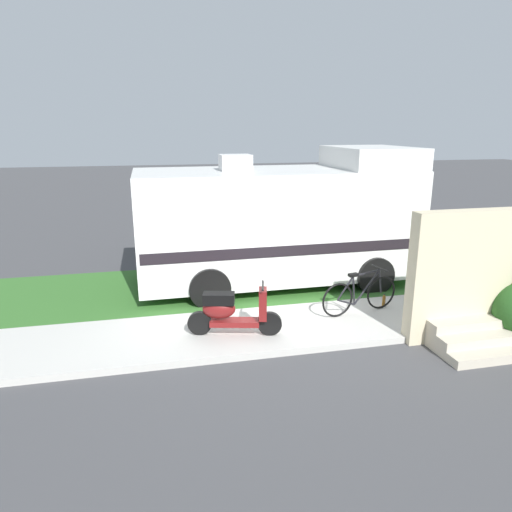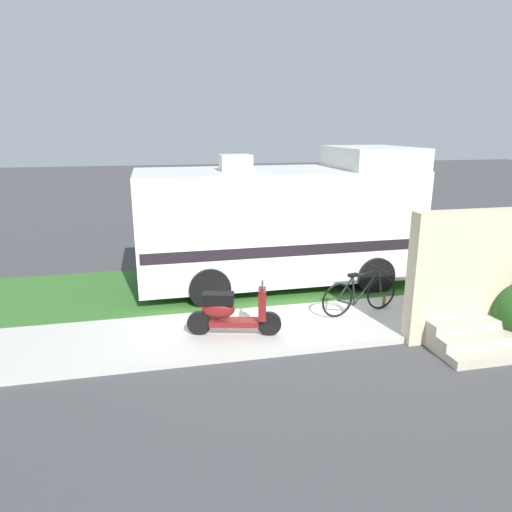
{
  "view_description": "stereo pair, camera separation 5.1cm",
  "coord_description": "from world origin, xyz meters",
  "px_view_note": "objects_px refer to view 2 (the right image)",
  "views": [
    {
      "loc": [
        -1.71,
        -9.07,
        3.79
      ],
      "look_at": [
        0.4,
        0.3,
        1.1
      ],
      "focal_mm": 32.5,
      "sensor_mm": 36.0,
      "label": 1
    },
    {
      "loc": [
        -1.66,
        -9.08,
        3.79
      ],
      "look_at": [
        0.4,
        0.3,
        1.1
      ],
      "focal_mm": 32.5,
      "sensor_mm": 36.0,
      "label": 2
    }
  ],
  "objects_px": {
    "motorhome_rv": "(281,221)",
    "scooter": "(230,311)",
    "bottle_green": "(384,301)",
    "bicycle": "(360,295)",
    "pickup_truck_near": "(262,214)"
  },
  "relations": [
    {
      "from": "motorhome_rv",
      "to": "pickup_truck_near",
      "type": "height_order",
      "value": "motorhome_rv"
    },
    {
      "from": "motorhome_rv",
      "to": "pickup_truck_near",
      "type": "distance_m",
      "value": 4.19
    },
    {
      "from": "motorhome_rv",
      "to": "scooter",
      "type": "height_order",
      "value": "motorhome_rv"
    },
    {
      "from": "scooter",
      "to": "pickup_truck_near",
      "type": "height_order",
      "value": "pickup_truck_near"
    },
    {
      "from": "bicycle",
      "to": "pickup_truck_near",
      "type": "relative_size",
      "value": 0.33
    },
    {
      "from": "scooter",
      "to": "pickup_truck_near",
      "type": "xyz_separation_m",
      "value": [
        2.21,
        7.06,
        0.42
      ]
    },
    {
      "from": "scooter",
      "to": "bicycle",
      "type": "bearing_deg",
      "value": 9.4
    },
    {
      "from": "motorhome_rv",
      "to": "scooter",
      "type": "distance_m",
      "value": 3.55
    },
    {
      "from": "scooter",
      "to": "bottle_green",
      "type": "bearing_deg",
      "value": 11.23
    },
    {
      "from": "scooter",
      "to": "pickup_truck_near",
      "type": "relative_size",
      "value": 0.31
    },
    {
      "from": "bicycle",
      "to": "pickup_truck_near",
      "type": "distance_m",
      "value": 6.64
    },
    {
      "from": "scooter",
      "to": "bottle_green",
      "type": "distance_m",
      "value": 3.48
    },
    {
      "from": "scooter",
      "to": "bicycle",
      "type": "relative_size",
      "value": 0.97
    },
    {
      "from": "motorhome_rv",
      "to": "bottle_green",
      "type": "xyz_separation_m",
      "value": [
        1.65,
        -2.26,
        -1.35
      ]
    },
    {
      "from": "pickup_truck_near",
      "to": "bottle_green",
      "type": "height_order",
      "value": "pickup_truck_near"
    }
  ]
}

